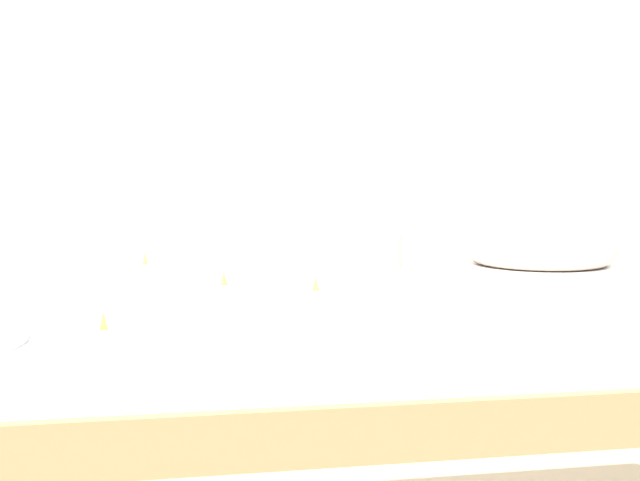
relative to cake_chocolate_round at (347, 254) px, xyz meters
name	(u,v)px	position (x,y,z in m)	size (l,w,h in m)	color
wall_back	(245,58)	(-0.03, 1.50, 0.50)	(8.00, 0.10, 2.60)	white
dining_table	(355,341)	(-0.03, -0.19, -0.11)	(1.81, 1.03, 0.77)	silver
cake_chocolate_round	(347,254)	(0.00, 0.00, 0.00)	(0.30, 0.30, 0.07)	white
cake_golden_bundt	(541,248)	(0.35, -0.05, 0.01)	(0.27, 0.27, 0.08)	white
plate_stack	(631,244)	(0.62, 0.12, -0.01)	(0.21, 0.21, 0.05)	white
tealight_centre	(224,289)	(-0.24, -0.22, -0.02)	(0.04, 0.04, 0.04)	silver
tealight_near_front	(145,267)	(-0.36, 0.05, -0.02)	(0.04, 0.04, 0.04)	silver
tealight_near_cakes	(104,335)	(-0.40, -0.53, -0.02)	(0.04, 0.04, 0.04)	silver
tealight_left_edge	(316,295)	(-0.11, -0.30, -0.02)	(0.04, 0.04, 0.04)	silver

